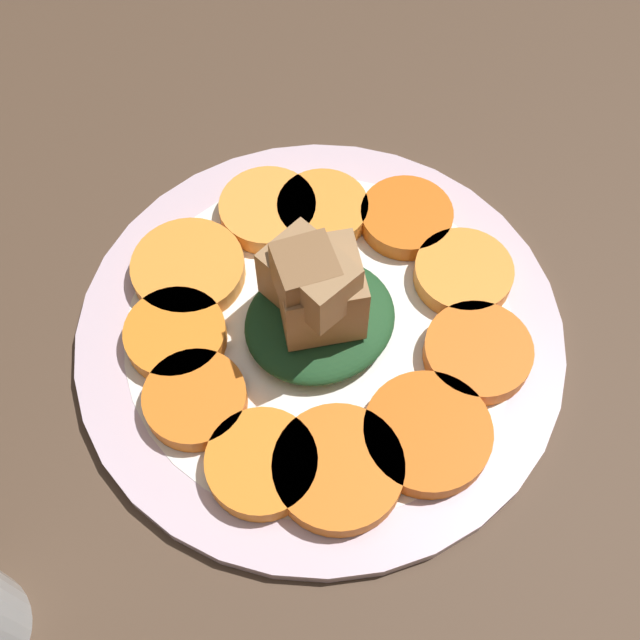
% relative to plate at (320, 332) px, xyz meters
% --- Properties ---
extents(table_slab, '(1.20, 1.20, 0.02)m').
position_rel_plate_xyz_m(table_slab, '(0.00, 0.00, -0.02)').
color(table_slab, '#4C3828').
rests_on(table_slab, ground).
extents(plate, '(0.31, 0.31, 0.01)m').
position_rel_plate_xyz_m(plate, '(0.00, 0.00, 0.00)').
color(plate, silver).
rests_on(plate, table_slab).
extents(carrot_slice_0, '(0.07, 0.07, 0.01)m').
position_rel_plate_xyz_m(carrot_slice_0, '(0.02, 0.09, 0.01)').
color(carrot_slice_0, orange).
rests_on(carrot_slice_0, plate).
extents(carrot_slice_1, '(0.07, 0.07, 0.01)m').
position_rel_plate_xyz_m(carrot_slice_1, '(-0.05, 0.08, 0.01)').
color(carrot_slice_1, orange).
rests_on(carrot_slice_1, plate).
extents(carrot_slice_2, '(0.06, 0.06, 0.01)m').
position_rel_plate_xyz_m(carrot_slice_2, '(-0.08, 0.04, 0.01)').
color(carrot_slice_2, orange).
rests_on(carrot_slice_2, plate).
extents(carrot_slice_3, '(0.06, 0.06, 0.01)m').
position_rel_plate_xyz_m(carrot_slice_3, '(-0.09, 0.00, 0.01)').
color(carrot_slice_3, orange).
rests_on(carrot_slice_3, plate).
extents(carrot_slice_4, '(0.06, 0.06, 0.01)m').
position_rel_plate_xyz_m(carrot_slice_4, '(-0.08, -0.06, 0.01)').
color(carrot_slice_4, orange).
rests_on(carrot_slice_4, plate).
extents(carrot_slice_5, '(0.08, 0.08, 0.01)m').
position_rel_plate_xyz_m(carrot_slice_5, '(-0.05, -0.08, 0.01)').
color(carrot_slice_5, orange).
rests_on(carrot_slice_5, plate).
extents(carrot_slice_6, '(0.07, 0.07, 0.01)m').
position_rel_plate_xyz_m(carrot_slice_6, '(0.01, -0.10, 0.01)').
color(carrot_slice_6, orange).
rests_on(carrot_slice_6, plate).
extents(carrot_slice_7, '(0.07, 0.07, 0.01)m').
position_rel_plate_xyz_m(carrot_slice_7, '(0.07, -0.07, 0.01)').
color(carrot_slice_7, orange).
rests_on(carrot_slice_7, plate).
extents(carrot_slice_8, '(0.06, 0.06, 0.01)m').
position_rel_plate_xyz_m(carrot_slice_8, '(0.10, -0.02, 0.01)').
color(carrot_slice_8, orange).
rests_on(carrot_slice_8, plate).
extents(carrot_slice_9, '(0.06, 0.06, 0.01)m').
position_rel_plate_xyz_m(carrot_slice_9, '(0.10, 0.03, 0.01)').
color(carrot_slice_9, orange).
rests_on(carrot_slice_9, plate).
extents(carrot_slice_10, '(0.06, 0.06, 0.01)m').
position_rel_plate_xyz_m(carrot_slice_10, '(0.05, 0.07, 0.01)').
color(carrot_slice_10, orange).
rests_on(carrot_slice_10, plate).
extents(center_pile, '(0.10, 0.09, 0.09)m').
position_rel_plate_xyz_m(center_pile, '(-0.00, 0.00, 0.04)').
color(center_pile, '#1E4723').
rests_on(center_pile, plate).
extents(fork, '(0.17, 0.02, 0.00)m').
position_rel_plate_xyz_m(fork, '(-0.00, -0.07, 0.01)').
color(fork, '#B2B2B7').
rests_on(fork, plate).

